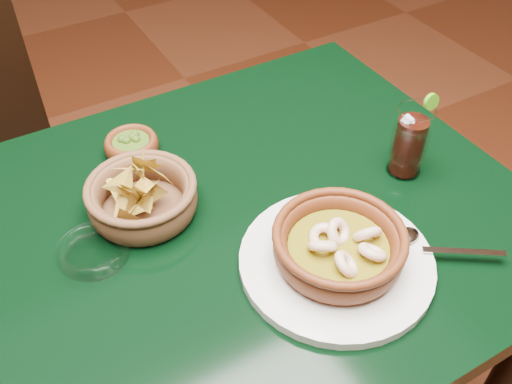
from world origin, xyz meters
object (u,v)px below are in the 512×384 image
chip_basket (142,197)px  dining_chair (8,169)px  dining_table (179,281)px  cola_drink (409,142)px  shrimp_plate (339,250)px

chip_basket → dining_chair: bearing=105.9°
dining_table → cola_drink: size_ratio=7.81×
dining_table → dining_chair: size_ratio=1.44×
shrimp_plate → cola_drink: bearing=26.9°
shrimp_plate → cola_drink: size_ratio=2.45×
dining_chair → chip_basket: size_ratio=3.88×
dining_table → shrimp_plate: shrimp_plate is taller
dining_table → cola_drink: 0.46m
dining_table → dining_chair: (-0.19, 0.70, -0.19)m
dining_chair → shrimp_plate: (0.39, -0.87, 0.33)m
shrimp_plate → cola_drink: 0.26m
dining_chair → chip_basket: bearing=-74.1°
cola_drink → chip_basket: bearing=162.9°
shrimp_plate → cola_drink: cola_drink is taller
cola_drink → dining_table: bearing=173.6°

